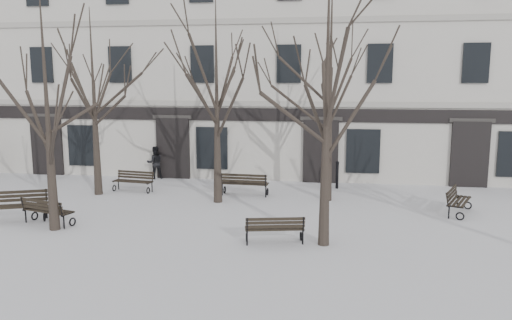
% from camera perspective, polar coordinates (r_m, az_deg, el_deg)
% --- Properties ---
extents(ground, '(100.00, 100.00, 0.00)m').
position_cam_1_polar(ground, '(16.05, -6.00, -7.92)').
color(ground, silver).
rests_on(ground, ground).
extents(building, '(40.40, 10.20, 11.40)m').
position_cam_1_polar(building, '(28.08, 0.49, 10.85)').
color(building, '#B7B2A9').
rests_on(building, ground).
extents(tree_1, '(5.17, 5.17, 7.38)m').
position_cam_1_polar(tree_1, '(16.56, -22.94, 8.14)').
color(tree_1, black).
rests_on(tree_1, ground).
extents(tree_2, '(5.48, 5.48, 7.83)m').
position_cam_1_polar(tree_2, '(13.94, 8.15, 9.87)').
color(tree_2, black).
rests_on(tree_2, ground).
extents(tree_4, '(5.26, 5.26, 7.52)m').
position_cam_1_polar(tree_4, '(21.22, -18.15, 8.72)').
color(tree_4, black).
rests_on(tree_4, ground).
extents(tree_5, '(5.35, 5.35, 7.64)m').
position_cam_1_polar(tree_5, '(18.91, -4.54, 9.37)').
color(tree_5, black).
rests_on(tree_5, ground).
extents(tree_6, '(6.00, 6.00, 8.57)m').
position_cam_1_polar(tree_6, '(19.39, 8.53, 11.01)').
color(tree_6, black).
rests_on(tree_6, ground).
extents(bench_0, '(2.10, 1.40, 1.01)m').
position_cam_1_polar(bench_0, '(18.62, -25.83, -4.65)').
color(bench_0, black).
rests_on(bench_0, ground).
extents(bench_1, '(1.87, 1.11, 0.90)m').
position_cam_1_polar(bench_1, '(17.71, -22.81, -5.33)').
color(bench_1, black).
rests_on(bench_1, ground).
extents(bench_2, '(1.78, 0.95, 0.86)m').
position_cam_1_polar(bench_2, '(14.54, 2.15, -7.79)').
color(bench_2, black).
rests_on(bench_2, ground).
extents(bench_3, '(1.76, 0.85, 0.85)m').
position_cam_1_polar(bench_3, '(21.82, -13.82, -2.28)').
color(bench_3, black).
rests_on(bench_3, ground).
extents(bench_4, '(1.95, 0.80, 0.97)m').
position_cam_1_polar(bench_4, '(20.36, -1.33, -2.66)').
color(bench_4, black).
rests_on(bench_4, ground).
extents(bench_5, '(1.28, 1.88, 0.90)m').
position_cam_1_polar(bench_5, '(19.06, 22.02, -4.27)').
color(bench_5, black).
rests_on(bench_5, ground).
extents(bollard_a, '(0.15, 0.15, 1.15)m').
position_cam_1_polar(bollard_a, '(23.01, -4.16, -1.06)').
color(bollard_a, black).
rests_on(bollard_a, ground).
extents(bollard_b, '(0.16, 0.16, 1.21)m').
position_cam_1_polar(bollard_b, '(21.98, 9.26, -1.57)').
color(bollard_b, black).
rests_on(bollard_b, ground).
extents(pedestrian_b, '(0.95, 0.87, 1.57)m').
position_cam_1_polar(pedestrian_b, '(24.40, -11.42, -2.11)').
color(pedestrian_b, black).
rests_on(pedestrian_b, ground).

